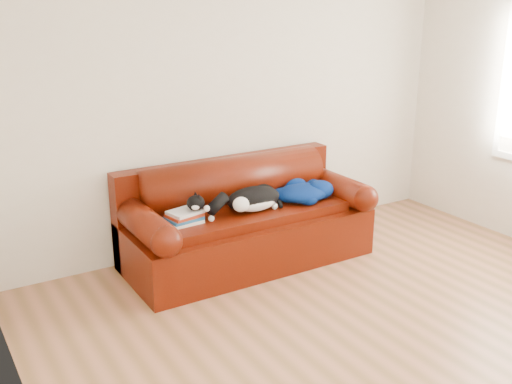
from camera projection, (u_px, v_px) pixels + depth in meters
ground at (382, 331)px, 4.14m from camera, size 4.50×4.50×0.00m
room_shell at (413, 88)px, 3.70m from camera, size 4.52×4.02×2.61m
sofa_base at (247, 236)px, 5.18m from camera, size 2.10×0.90×0.50m
sofa_back at (233, 195)px, 5.28m from camera, size 2.10×1.01×0.88m
book_stack at (184, 217)px, 4.73m from camera, size 0.29×0.24×0.10m
cat at (254, 200)px, 4.99m from camera, size 0.71×0.40×0.25m
blanket at (303, 191)px, 5.28m from camera, size 0.58×0.46×0.17m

